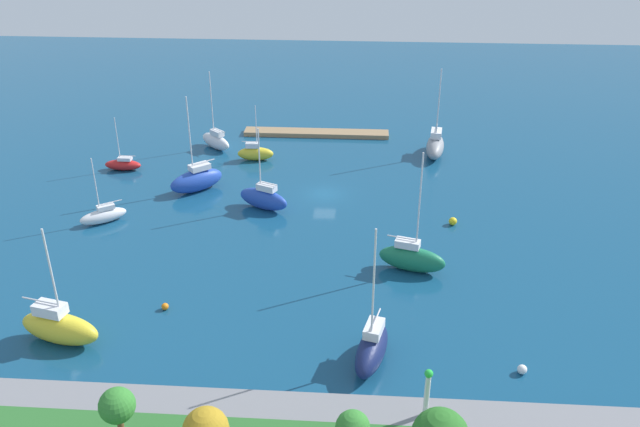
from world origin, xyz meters
TOP-DOWN VIEW (x-y plane):
  - water at (0.00, 0.00)m, footprint 160.00×160.00m
  - pier_dock at (2.34, -19.36)m, footprint 20.25×2.56m
  - breakwater at (0.00, 35.40)m, footprint 63.31×3.20m
  - harbor_beacon at (-8.69, 35.40)m, footprint 0.56×0.56m
  - park_tree_midwest at (9.56, 40.08)m, footprint 2.14×2.14m
  - sailboat_white_lone_south at (15.35, -13.29)m, footprint 5.16×4.89m
  - sailboat_blue_far_south at (14.74, 0.02)m, footprint 6.37×5.97m
  - sailboat_yellow_center_basin at (9.47, -9.62)m, footprint 4.65×1.74m
  - sailboat_green_near_pier at (-8.94, 15.85)m, footprint 6.40×3.40m
  - sailboat_red_inner_mooring at (25.32, -5.37)m, footprint 4.53×1.66m
  - sailboat_navy_by_breakwater at (-5.25, 29.12)m, footprint 3.41×6.35m
  - sailboat_gray_east_end at (-13.61, -12.82)m, footprint 3.17×7.28m
  - sailboat_white_lone_north at (22.70, 8.45)m, footprint 4.81×4.09m
  - sailboat_blue_along_channel at (6.39, 4.17)m, footprint 6.06×3.98m
  - sailboat_yellow_off_beacon at (18.82, 28.19)m, footprint 7.02×3.67m
  - mooring_buoy_white at (-16.21, 29.58)m, footprint 0.72×0.72m
  - mooring_buoy_yellow at (-13.79, 6.58)m, footprint 0.84×0.84m
  - mooring_buoy_orange at (11.96, 23.47)m, footprint 0.60×0.60m

SIDE VIEW (x-z plane):
  - water at x=0.00m, z-range 0.00..0.00m
  - pier_dock at x=2.34m, z-range 0.00..0.59m
  - mooring_buoy_orange at x=11.96m, z-range 0.00..0.60m
  - mooring_buoy_white at x=-16.21m, z-range 0.00..0.72m
  - mooring_buoy_yellow at x=-13.79m, z-range 0.00..0.84m
  - breakwater at x=0.00m, z-range 0.00..1.10m
  - sailboat_red_inner_mooring at x=25.32m, z-range -2.64..4.10m
  - sailboat_white_lone_north at x=22.70m, z-range -2.83..4.47m
  - sailboat_yellow_center_basin at x=9.47m, z-range -2.65..4.60m
  - sailboat_white_lone_south at x=15.35m, z-range -4.06..6.31m
  - sailboat_blue_along_channel at x=6.39m, z-range -3.32..5.88m
  - sailboat_green_near_pier at x=-8.94m, z-range -4.51..7.17m
  - sailboat_navy_by_breakwater at x=-5.25m, z-range -4.42..7.10m
  - sailboat_gray_east_end at x=-13.61m, z-range -4.39..7.11m
  - sailboat_blue_far_south at x=14.74m, z-range -4.26..7.01m
  - sailboat_yellow_off_beacon at x=18.82m, z-range -3.61..6.42m
  - harbor_beacon at x=-8.69m, z-range 1.38..5.11m
  - park_tree_midwest at x=9.56m, z-range 2.52..7.59m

